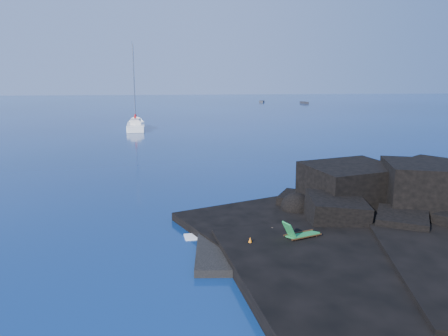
# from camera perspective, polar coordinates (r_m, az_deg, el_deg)

# --- Properties ---
(ground) EXTENTS (400.00, 400.00, 0.00)m
(ground) POSITION_cam_1_polar(r_m,az_deg,el_deg) (20.53, -4.16, -11.71)
(ground) COLOR #031535
(ground) RESTS_ON ground
(headland) EXTENTS (24.00, 24.00, 3.60)m
(headland) POSITION_cam_1_polar(r_m,az_deg,el_deg) (27.13, 24.25, -6.85)
(headland) COLOR black
(headland) RESTS_ON ground
(beach) EXTENTS (9.08, 6.86, 0.70)m
(beach) POSITION_cam_1_polar(r_m,az_deg,el_deg) (21.65, 7.94, -10.51)
(beach) COLOR black
(beach) RESTS_ON ground
(surf_foam) EXTENTS (10.00, 8.00, 0.06)m
(surf_foam) POSITION_cam_1_polar(r_m,az_deg,el_deg) (25.86, 6.43, -6.74)
(surf_foam) COLOR white
(surf_foam) RESTS_ON ground
(sailboat) EXTENTS (3.44, 13.01, 13.50)m
(sailboat) POSITION_cam_1_polar(r_m,az_deg,el_deg) (72.09, -11.43, 4.97)
(sailboat) COLOR white
(sailboat) RESTS_ON ground
(deck_chair) EXTENTS (1.97, 1.36, 1.24)m
(deck_chair) POSITION_cam_1_polar(r_m,az_deg,el_deg) (21.52, 10.26, -7.97)
(deck_chair) COLOR #1A7838
(deck_chair) RESTS_ON beach
(towel) EXTENTS (2.25, 1.25, 0.06)m
(towel) POSITION_cam_1_polar(r_m,az_deg,el_deg) (22.69, 5.17, -8.37)
(towel) COLOR silver
(towel) RESTS_ON beach
(sunbather) EXTENTS (1.83, 0.63, 0.24)m
(sunbather) POSITION_cam_1_polar(r_m,az_deg,el_deg) (22.64, 5.17, -8.02)
(sunbather) COLOR tan
(sunbather) RESTS_ON towel
(marker_cone) EXTENTS (0.41, 0.41, 0.53)m
(marker_cone) POSITION_cam_1_polar(r_m,az_deg,el_deg) (20.66, 3.43, -9.70)
(marker_cone) COLOR orange
(marker_cone) RESTS_ON beach
(distant_boat_a) EXTENTS (2.63, 4.51, 0.57)m
(distant_boat_a) POSITION_cam_1_polar(r_m,az_deg,el_deg) (150.49, 4.96, 8.55)
(distant_boat_a) COLOR #2A2B30
(distant_boat_a) RESTS_ON ground
(distant_boat_b) EXTENTS (1.67, 4.70, 0.62)m
(distant_boat_b) POSITION_cam_1_polar(r_m,az_deg,el_deg) (145.25, 10.43, 8.29)
(distant_boat_b) COLOR #25252A
(distant_boat_b) RESTS_ON ground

